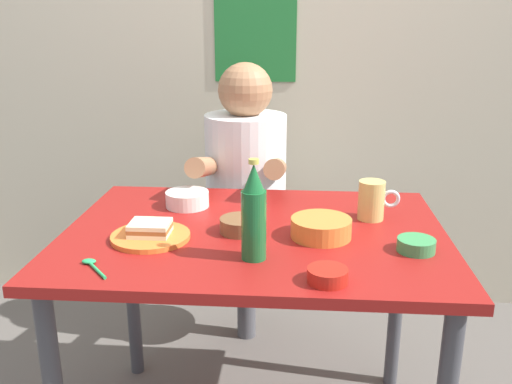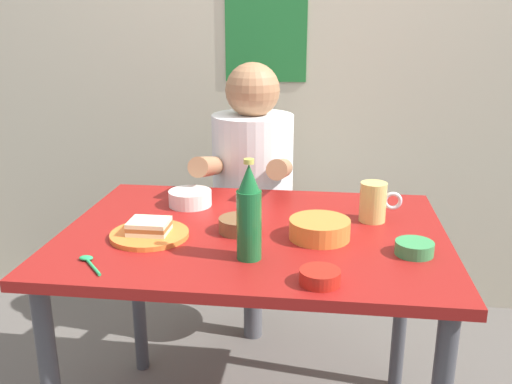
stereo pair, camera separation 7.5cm
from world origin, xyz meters
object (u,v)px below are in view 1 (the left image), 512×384
(dining_table, at_px, (255,259))
(condiment_bowl_brown, at_px, (241,224))
(stool, at_px, (246,262))
(beer_mug, at_px, (372,200))
(sandwich, at_px, (150,228))
(beer_bottle, at_px, (254,215))
(person_seated, at_px, (245,167))
(plate_orange, at_px, (151,236))

(dining_table, xyz_separation_m, condiment_bowl_brown, (-0.04, -0.02, 0.12))
(stool, relative_size, beer_mug, 3.57)
(beer_mug, bearing_deg, stool, 130.45)
(sandwich, relative_size, condiment_bowl_brown, 0.92)
(beer_mug, bearing_deg, sandwich, -161.56)
(stool, xyz_separation_m, sandwich, (-0.20, -0.72, 0.42))
(stool, distance_m, beer_bottle, 0.98)
(condiment_bowl_brown, bearing_deg, beer_mug, 19.88)
(beer_bottle, bearing_deg, person_seated, 96.94)
(stool, relative_size, beer_bottle, 1.72)
(stool, bearing_deg, dining_table, -82.23)
(dining_table, xyz_separation_m, beer_bottle, (0.01, -0.20, 0.21))
(sandwich, height_order, beer_bottle, beer_bottle)
(dining_table, distance_m, condiment_bowl_brown, 0.12)
(plate_orange, bearing_deg, person_seated, 74.40)
(dining_table, relative_size, person_seated, 1.53)
(stool, height_order, sandwich, sandwich)
(beer_mug, relative_size, condiment_bowl_brown, 1.05)
(plate_orange, distance_m, sandwich, 0.02)
(beer_mug, distance_m, condiment_bowl_brown, 0.41)
(person_seated, relative_size, plate_orange, 3.27)
(person_seated, xyz_separation_m, sandwich, (-0.20, -0.71, 0.01))
(stool, bearing_deg, plate_orange, -105.37)
(plate_orange, xyz_separation_m, condiment_bowl_brown, (0.25, 0.07, 0.02))
(plate_orange, bearing_deg, stool, 74.63)
(stool, bearing_deg, beer_mug, -49.55)
(plate_orange, height_order, condiment_bowl_brown, condiment_bowl_brown)
(plate_orange, bearing_deg, sandwich, 0.00)
(plate_orange, distance_m, beer_mug, 0.67)
(dining_table, height_order, person_seated, person_seated)
(stool, distance_m, plate_orange, 0.85)
(sandwich, xyz_separation_m, beer_mug, (0.63, 0.21, 0.03))
(dining_table, distance_m, beer_mug, 0.40)
(person_seated, distance_m, beer_bottle, 0.83)
(beer_mug, bearing_deg, dining_table, -160.85)
(stool, height_order, condiment_bowl_brown, condiment_bowl_brown)
(stool, distance_m, person_seated, 0.42)
(condiment_bowl_brown, bearing_deg, person_seated, 94.23)
(plate_orange, relative_size, condiment_bowl_brown, 1.83)
(stool, relative_size, person_seated, 0.63)
(beer_mug, bearing_deg, condiment_bowl_brown, -160.12)
(person_seated, distance_m, sandwich, 0.74)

